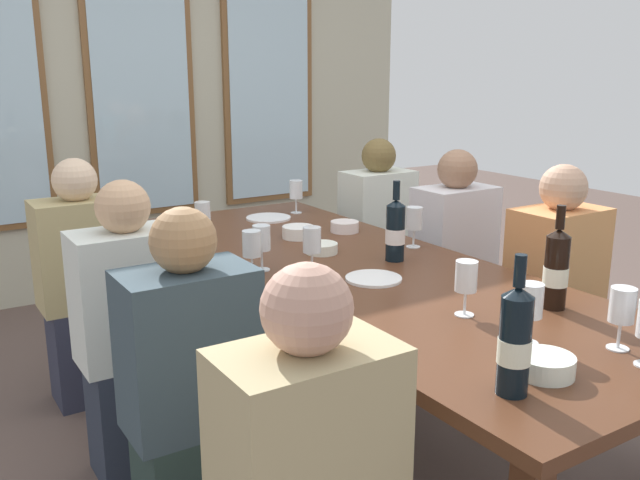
# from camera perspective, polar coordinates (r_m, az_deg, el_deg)

# --- Properties ---
(ground_plane) EXTENTS (12.00, 12.00, 0.00)m
(ground_plane) POSITION_cam_1_polar(r_m,az_deg,el_deg) (2.91, 3.03, -16.41)
(ground_plane) COLOR brown
(back_wall_with_windows) EXTENTS (4.16, 0.10, 2.90)m
(back_wall_with_windows) POSITION_cam_1_polar(r_m,az_deg,el_deg) (4.76, -14.95, 13.35)
(back_wall_with_windows) COLOR #BBB89E
(back_wall_with_windows) RESTS_ON ground
(dining_table) EXTENTS (0.96, 2.55, 0.74)m
(dining_table) POSITION_cam_1_polar(r_m,az_deg,el_deg) (2.63, 3.22, -3.67)
(dining_table) COLOR #522E1C
(dining_table) RESTS_ON ground
(white_plate_0) EXTENTS (0.20, 0.20, 0.01)m
(white_plate_0) POSITION_cam_1_polar(r_m,az_deg,el_deg) (2.47, 4.50, -3.23)
(white_plate_0) COLOR white
(white_plate_0) RESTS_ON dining_table
(white_plate_1) EXTENTS (0.23, 0.23, 0.01)m
(white_plate_1) POSITION_cam_1_polar(r_m,az_deg,el_deg) (3.46, -4.33, 1.85)
(white_plate_1) COLOR white
(white_plate_1) RESTS_ON dining_table
(wine_bottle_0) EXTENTS (0.08, 0.08, 0.33)m
(wine_bottle_0) POSITION_cam_1_polar(r_m,az_deg,el_deg) (2.27, 19.14, -2.28)
(wine_bottle_0) COLOR black
(wine_bottle_0) RESTS_ON dining_table
(wine_bottle_2) EXTENTS (0.08, 0.08, 0.34)m
(wine_bottle_2) POSITION_cam_1_polar(r_m,az_deg,el_deg) (1.65, 15.98, -8.10)
(wine_bottle_2) COLOR black
(wine_bottle_2) RESTS_ON dining_table
(wine_bottle_3) EXTENTS (0.08, 0.08, 0.32)m
(wine_bottle_3) POSITION_cam_1_polar(r_m,az_deg,el_deg) (2.69, 6.32, 0.82)
(wine_bottle_3) COLOR black
(wine_bottle_3) RESTS_ON dining_table
(tasting_bowl_0) EXTENTS (0.13, 0.13, 0.04)m
(tasting_bowl_0) POSITION_cam_1_polar(r_m,az_deg,el_deg) (2.81, 0.14, -0.69)
(tasting_bowl_0) COLOR white
(tasting_bowl_0) RESTS_ON dining_table
(tasting_bowl_1) EXTENTS (0.13, 0.13, 0.05)m
(tasting_bowl_1) POSITION_cam_1_polar(r_m,az_deg,el_deg) (3.17, 2.07, 1.13)
(tasting_bowl_1) COLOR white
(tasting_bowl_1) RESTS_ON dining_table
(tasting_bowl_2) EXTENTS (0.15, 0.15, 0.05)m
(tasting_bowl_2) POSITION_cam_1_polar(r_m,az_deg,el_deg) (1.81, 18.29, -9.92)
(tasting_bowl_2) COLOR white
(tasting_bowl_2) RESTS_ON dining_table
(tasting_bowl_3) EXTENTS (0.14, 0.14, 0.05)m
(tasting_bowl_3) POSITION_cam_1_polar(r_m,az_deg,el_deg) (3.06, -1.83, 0.67)
(tasting_bowl_3) COLOR white
(tasting_bowl_3) RESTS_ON dining_table
(wine_glass_0) EXTENTS (0.07, 0.07, 0.17)m
(wine_glass_0) POSITION_cam_1_polar(r_m,az_deg,el_deg) (2.90, 7.88, 1.63)
(wine_glass_0) COLOR white
(wine_glass_0) RESTS_ON dining_table
(wine_glass_1) EXTENTS (0.07, 0.07, 0.17)m
(wine_glass_1) POSITION_cam_1_polar(r_m,az_deg,el_deg) (3.03, -9.78, 2.19)
(wine_glass_1) COLOR white
(wine_glass_1) RESTS_ON dining_table
(wine_glass_2) EXTENTS (0.07, 0.07, 0.17)m
(wine_glass_2) POSITION_cam_1_polar(r_m,az_deg,el_deg) (1.95, 17.19, -5.08)
(wine_glass_2) COLOR white
(wine_glass_2) RESTS_ON dining_table
(wine_glass_3) EXTENTS (0.07, 0.07, 0.17)m
(wine_glass_3) POSITION_cam_1_polar(r_m,az_deg,el_deg) (2.52, -0.68, -0.18)
(wine_glass_3) COLOR white
(wine_glass_3) RESTS_ON dining_table
(wine_glass_5) EXTENTS (0.07, 0.07, 0.17)m
(wine_glass_5) POSITION_cam_1_polar(r_m,az_deg,el_deg) (2.47, -5.73, -0.50)
(wine_glass_5) COLOR white
(wine_glass_5) RESTS_ON dining_table
(wine_glass_6) EXTENTS (0.07, 0.07, 0.17)m
(wine_glass_6) POSITION_cam_1_polar(r_m,az_deg,el_deg) (2.55, -4.92, 0.08)
(wine_glass_6) COLOR white
(wine_glass_6) RESTS_ON dining_table
(wine_glass_8) EXTENTS (0.07, 0.07, 0.17)m
(wine_glass_8) POSITION_cam_1_polar(r_m,az_deg,el_deg) (3.57, -2.02, 4.17)
(wine_glass_8) COLOR white
(wine_glass_8) RESTS_ON dining_table
(wine_glass_9) EXTENTS (0.07, 0.07, 0.17)m
(wine_glass_9) POSITION_cam_1_polar(r_m,az_deg,el_deg) (2.13, 12.12, -3.22)
(wine_glass_9) COLOR white
(wine_glass_9) RESTS_ON dining_table
(wine_glass_10) EXTENTS (0.07, 0.07, 0.17)m
(wine_glass_10) POSITION_cam_1_polar(r_m,az_deg,el_deg) (2.00, 23.94, -5.24)
(wine_glass_10) COLOR white
(wine_glass_10) RESTS_ON dining_table
(seated_person_0) EXTENTS (0.38, 0.24, 1.11)m
(seated_person_0) POSITION_cam_1_polar(r_m,az_deg,el_deg) (2.59, -15.42, -7.99)
(seated_person_0) COLOR #293040
(seated_person_0) RESTS_ON ground
(seated_person_1) EXTENTS (0.38, 0.24, 1.11)m
(seated_person_1) POSITION_cam_1_polar(r_m,az_deg,el_deg) (3.41, 11.02, -2.34)
(seated_person_1) COLOR #283436
(seated_person_1) RESTS_ON ground
(seated_person_4) EXTENTS (0.38, 0.24, 1.11)m
(seated_person_4) POSITION_cam_1_polar(r_m,az_deg,el_deg) (3.22, -19.11, -3.88)
(seated_person_4) COLOR #2D2F42
(seated_person_4) RESTS_ON ground
(seated_person_5) EXTENTS (0.38, 0.24, 1.11)m
(seated_person_5) POSITION_cam_1_polar(r_m,az_deg,el_deg) (3.86, 4.78, -0.19)
(seated_person_5) COLOR #2C2B3E
(seated_person_5) RESTS_ON ground
(seated_person_6) EXTENTS (0.38, 0.24, 1.11)m
(seated_person_6) POSITION_cam_1_polar(r_m,az_deg,el_deg) (2.11, -10.71, -13.06)
(seated_person_6) COLOR #253833
(seated_person_6) RESTS_ON ground
(seated_person_7) EXTENTS (0.38, 0.24, 1.11)m
(seated_person_7) POSITION_cam_1_polar(r_m,az_deg,el_deg) (3.02, 18.91, -5.02)
(seated_person_7) COLOR #353638
(seated_person_7) RESTS_ON ground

